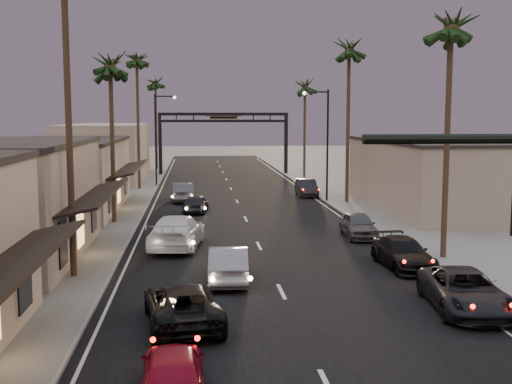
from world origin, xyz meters
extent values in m
plane|color=slate|center=(0.00, 40.00, 0.00)|extent=(200.00, 200.00, 0.00)
cube|color=black|center=(0.00, 45.00, 0.00)|extent=(14.00, 120.00, 0.02)
cube|color=slate|center=(-9.50, 52.00, 0.06)|extent=(5.00, 92.00, 0.12)
cube|color=slate|center=(9.50, 52.00, 0.06)|extent=(5.00, 92.00, 0.12)
cube|color=#B7A48C|center=(-13.00, 42.00, 2.50)|extent=(8.00, 16.00, 5.00)
cube|color=gray|center=(-13.00, 65.00, 3.00)|extent=(8.00, 20.00, 6.00)
cube|color=gray|center=(14.00, 40.00, 2.50)|extent=(8.00, 18.00, 5.00)
cube|color=black|center=(-7.40, 70.00, 3.50)|extent=(0.40, 0.40, 7.00)
cube|color=black|center=(7.40, 70.00, 3.50)|extent=(0.40, 0.40, 7.00)
cube|color=black|center=(0.00, 70.00, 7.10)|extent=(15.20, 0.35, 0.35)
cube|color=black|center=(0.00, 70.00, 6.30)|extent=(15.20, 0.30, 0.30)
cube|color=beige|center=(0.00, 69.98, 6.70)|extent=(4.20, 0.12, 1.00)
cylinder|color=black|center=(7.20, 45.00, 4.50)|extent=(0.16, 0.16, 9.00)
cylinder|color=black|center=(6.20, 45.00, 8.80)|extent=(2.00, 0.12, 0.12)
sphere|color=#FFD899|center=(5.30, 45.00, 8.70)|extent=(0.30, 0.30, 0.30)
cylinder|color=black|center=(-7.20, 58.00, 4.50)|extent=(0.16, 0.16, 9.00)
cylinder|color=black|center=(-6.20, 58.00, 8.80)|extent=(2.00, 0.12, 0.12)
sphere|color=#FFD899|center=(-5.30, 58.00, 8.70)|extent=(0.30, 0.30, 0.30)
cylinder|color=#38281C|center=(-8.60, 22.00, 6.50)|extent=(0.28, 0.28, 13.00)
cylinder|color=#38281C|center=(-8.60, 36.00, 5.00)|extent=(0.28, 0.28, 10.00)
sphere|color=black|center=(-8.60, 36.00, 10.60)|extent=(3.20, 3.20, 3.20)
cylinder|color=#38281C|center=(-8.60, 55.00, 6.00)|extent=(0.28, 0.28, 12.00)
sphere|color=black|center=(-8.60, 55.00, 12.60)|extent=(3.20, 3.20, 3.20)
cylinder|color=#38281C|center=(8.60, 24.00, 5.50)|extent=(0.28, 0.28, 11.00)
sphere|color=black|center=(8.60, 24.00, 11.60)|extent=(3.20, 3.20, 3.20)
cylinder|color=#38281C|center=(8.60, 44.00, 6.00)|extent=(0.28, 0.28, 12.00)
sphere|color=black|center=(8.60, 44.00, 12.60)|extent=(3.20, 3.20, 3.20)
cylinder|color=#38281C|center=(8.60, 64.00, 5.00)|extent=(0.28, 0.28, 10.00)
sphere|color=black|center=(8.60, 64.00, 10.60)|extent=(3.20, 3.20, 3.20)
cylinder|color=#38281C|center=(-8.30, 78.00, 5.50)|extent=(0.28, 0.28, 11.00)
sphere|color=black|center=(-8.30, 78.00, 11.60)|extent=(3.20, 3.20, 3.20)
imported|color=maroon|center=(-3.96, 9.81, 0.67)|extent=(1.68, 3.98, 1.34)
imported|color=black|center=(-3.83, 15.31, 0.70)|extent=(2.96, 5.29, 1.40)
imported|color=gray|center=(-2.01, 20.81, 0.76)|extent=(1.81, 4.65, 1.51)
imported|color=white|center=(-4.35, 27.92, 0.88)|extent=(3.27, 6.32, 1.75)
imported|color=black|center=(-3.35, 40.23, 0.66)|extent=(2.07, 4.06, 1.32)
imported|color=#4C4B50|center=(-4.40, 46.31, 0.77)|extent=(1.81, 4.75, 1.55)
imported|color=black|center=(6.20, 15.97, 0.72)|extent=(2.94, 5.44, 1.45)
imported|color=black|center=(6.09, 22.47, 0.69)|extent=(2.16, 4.82, 1.37)
imported|color=#48484D|center=(5.91, 29.87, 0.72)|extent=(1.83, 4.26, 1.43)
imported|color=black|center=(6.20, 48.85, 0.74)|extent=(1.70, 4.52, 1.47)
camera|label=1|loc=(-3.34, -5.56, 6.96)|focal=45.00mm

